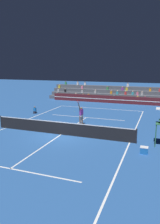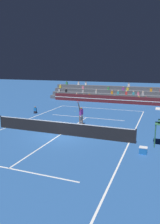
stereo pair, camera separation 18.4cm
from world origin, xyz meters
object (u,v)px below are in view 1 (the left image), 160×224
Objects in this scene: tennis_player at (81,115)px; equipment_cooler at (144,150)px; tennis_ball at (75,111)px; ball_kid_courtside at (35,111)px.

tennis_player reaches higher than equipment_cooler.
tennis_ball is 13.95m from equipment_cooler.
equipment_cooler is (12.98, -8.02, -0.10)m from ball_kid_courtside.
tennis_ball is at bearing 33.47° from ball_kid_courtside.
tennis_ball is at bearing 117.28° from tennis_player.
tennis_player is at bearing 140.48° from equipment_cooler.
equipment_cooler is at bearing -39.52° from tennis_player.
equipment_cooler is at bearing -31.72° from ball_kid_courtside.
ball_kid_courtside reaches higher than tennis_ball.
ball_kid_courtside is at bearing 148.28° from equipment_cooler.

